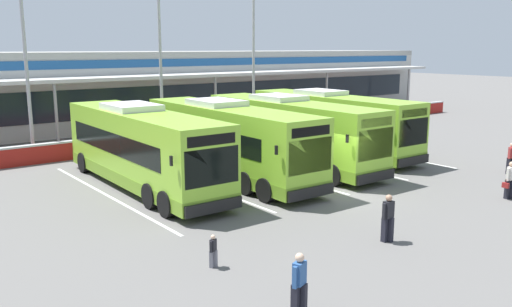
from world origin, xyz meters
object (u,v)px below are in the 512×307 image
(pedestrian_with_handbag, at_px, (510,179))
(lamp_post_centre, at_px, (160,48))
(pedestrian_in_dark_coat, at_px, (299,283))
(pedestrian_approaching_bus, at_px, (511,157))
(coach_bus_centre, at_px, (289,133))
(coach_bus_right_centre, at_px, (331,124))
(lamp_post_west, at_px, (25,48))
(coach_bus_leftmost, at_px, (142,149))
(coach_bus_left_centre, at_px, (228,142))
(pedestrian_child, at_px, (213,250))
(pedestrian_near_bin, at_px, (388,217))
(lamp_post_east, at_px, (253,48))

(pedestrian_with_handbag, bearing_deg, lamp_post_centre, 103.71)
(pedestrian_in_dark_coat, relative_size, pedestrian_approaching_bus, 1.00)
(pedestrian_with_handbag, distance_m, pedestrian_in_dark_coat, 14.01)
(coach_bus_centre, relative_size, pedestrian_with_handbag, 7.53)
(coach_bus_centre, distance_m, coach_bus_right_centre, 4.42)
(lamp_post_centre, bearing_deg, lamp_post_west, 179.77)
(coach_bus_leftmost, relative_size, pedestrian_approaching_bus, 7.53)
(coach_bus_left_centre, bearing_deg, pedestrian_approaching_bus, -35.55)
(pedestrian_child, bearing_deg, coach_bus_left_centre, 52.85)
(pedestrian_in_dark_coat, xyz_separation_m, pedestrian_near_bin, (5.69, 1.89, 0.00))
(pedestrian_approaching_bus, distance_m, lamp_post_centre, 21.88)
(coach_bus_left_centre, distance_m, pedestrian_child, 11.18)
(coach_bus_leftmost, height_order, coach_bus_left_centre, same)
(coach_bus_right_centre, bearing_deg, pedestrian_approaching_bus, -71.28)
(pedestrian_with_handbag, distance_m, lamp_post_west, 25.67)
(coach_bus_right_centre, bearing_deg, pedestrian_with_handbag, -96.30)
(coach_bus_left_centre, distance_m, pedestrian_with_handbag, 12.83)
(pedestrian_child, bearing_deg, coach_bus_right_centre, 33.46)
(coach_bus_centre, distance_m, pedestrian_child, 14.15)
(pedestrian_approaching_bus, bearing_deg, pedestrian_in_dark_coat, -167.21)
(coach_bus_centre, xyz_separation_m, lamp_post_west, (-10.54, 10.42, 4.50))
(coach_bus_centre, bearing_deg, pedestrian_in_dark_coat, -130.69)
(coach_bus_centre, height_order, lamp_post_west, lamp_post_west)
(pedestrian_near_bin, xyz_separation_m, lamp_post_centre, (3.03, 21.15, 5.42))
(pedestrian_in_dark_coat, height_order, lamp_post_east, lamp_post_east)
(coach_bus_right_centre, distance_m, lamp_post_west, 18.11)
(pedestrian_in_dark_coat, relative_size, lamp_post_east, 0.15)
(coach_bus_left_centre, height_order, pedestrian_with_handbag, coach_bus_left_centre)
(lamp_post_centre, height_order, lamp_post_east, same)
(coach_bus_centre, distance_m, pedestrian_approaching_bus, 11.37)
(coach_bus_leftmost, relative_size, lamp_post_centre, 1.11)
(pedestrian_with_handbag, relative_size, lamp_post_west, 0.15)
(pedestrian_child, distance_m, lamp_post_centre, 21.99)
(coach_bus_centre, relative_size, pedestrian_child, 12.15)
(pedestrian_approaching_bus, height_order, lamp_post_centre, lamp_post_centre)
(coach_bus_right_centre, height_order, pedestrian_child, coach_bus_right_centre)
(coach_bus_leftmost, height_order, coach_bus_right_centre, same)
(coach_bus_right_centre, xyz_separation_m, lamp_post_east, (1.53, 9.66, 4.50))
(pedestrian_child, xyz_separation_m, pedestrian_approaching_bus, (18.41, 0.49, 0.33))
(coach_bus_left_centre, distance_m, lamp_post_east, 15.42)
(lamp_post_east, bearing_deg, pedestrian_in_dark_coat, -125.55)
(coach_bus_left_centre, relative_size, pedestrian_in_dark_coat, 7.53)
(coach_bus_leftmost, distance_m, coach_bus_centre, 8.42)
(coach_bus_leftmost, distance_m, pedestrian_approaching_bus, 18.38)
(lamp_post_centre, bearing_deg, coach_bus_right_centre, -55.32)
(pedestrian_with_handbag, bearing_deg, lamp_post_west, 122.65)
(coach_bus_leftmost, bearing_deg, coach_bus_centre, -4.43)
(coach_bus_right_centre, bearing_deg, coach_bus_centre, -166.05)
(coach_bus_centre, bearing_deg, coach_bus_right_centre, 13.95)
(coach_bus_leftmost, relative_size, coach_bus_centre, 1.00)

